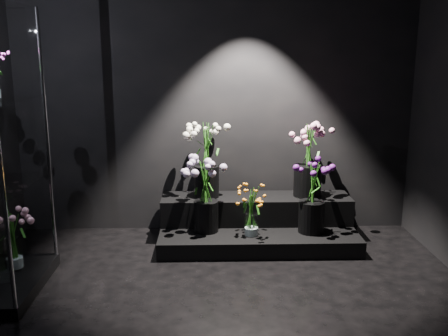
{
  "coord_description": "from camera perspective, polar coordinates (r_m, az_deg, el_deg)",
  "views": [
    {
      "loc": [
        -0.05,
        -3.04,
        1.82
      ],
      "look_at": [
        0.06,
        1.2,
        0.84
      ],
      "focal_mm": 40.0,
      "sensor_mm": 36.0,
      "label": 1
    }
  ],
  "objects": [
    {
      "name": "wall_front",
      "position": [
        1.12,
        1.25,
        -9.0
      ],
      "size": [
        4.0,
        0.0,
        4.0
      ],
      "primitive_type": "plane",
      "rotation": [
        -1.57,
        0.0,
        0.0
      ],
      "color": "black",
      "rests_on": "floor"
    },
    {
      "name": "bouquet_pink_roses",
      "position": [
        4.98,
        9.61,
        1.2
      ],
      "size": [
        0.38,
        0.38,
        0.71
      ],
      "rotation": [
        0.0,
        0.0,
        0.08
      ],
      "color": "black",
      "rests_on": "display_riser"
    },
    {
      "name": "bouquet_cream_roses",
      "position": [
        4.87,
        -2.01,
        1.59
      ],
      "size": [
        0.5,
        0.5,
        0.74
      ],
      "rotation": [
        0.0,
        0.0,
        0.31
      ],
      "color": "black",
      "rests_on": "display_riser"
    },
    {
      "name": "wall_back",
      "position": [
        5.05,
        -0.98,
        8.31
      ],
      "size": [
        4.0,
        0.0,
        4.0
      ],
      "primitive_type": "plane",
      "rotation": [
        1.57,
        0.0,
        0.0
      ],
      "color": "black",
      "rests_on": "floor"
    },
    {
      "name": "bouquet_case_base_pink",
      "position": [
        4.42,
        -23.03,
        -7.3
      ],
      "size": [
        0.36,
        0.36,
        0.49
      ],
      "rotation": [
        0.0,
        0.0,
        0.11
      ],
      "color": "white",
      "rests_on": "display_case"
    },
    {
      "name": "bouquet_lilac",
      "position": [
        4.67,
        -2.08,
        -2.52
      ],
      "size": [
        0.38,
        0.38,
        0.7
      ],
      "rotation": [
        0.0,
        0.0,
        -0.02
      ],
      "color": "black",
      "rests_on": "display_riser"
    },
    {
      "name": "bouquet_orange_bells",
      "position": [
        4.62,
        3.17,
        -4.9
      ],
      "size": [
        0.28,
        0.28,
        0.47
      ],
      "rotation": [
        0.0,
        0.0,
        0.19
      ],
      "color": "white",
      "rests_on": "display_riser"
    },
    {
      "name": "bouquet_purple",
      "position": [
        4.73,
        10.05,
        -2.97
      ],
      "size": [
        0.39,
        0.39,
        0.69
      ],
      "rotation": [
        0.0,
        0.0,
        -0.4
      ],
      "color": "black",
      "rests_on": "display_riser"
    },
    {
      "name": "display_riser",
      "position": [
        4.96,
        3.76,
        -6.32
      ],
      "size": [
        1.88,
        0.84,
        0.42
      ],
      "color": "black",
      "rests_on": "floor"
    },
    {
      "name": "floor",
      "position": [
        3.54,
        -0.53,
        -17.86
      ],
      "size": [
        4.0,
        4.0,
        0.0
      ],
      "primitive_type": "plane",
      "color": "black",
      "rests_on": "ground"
    }
  ]
}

